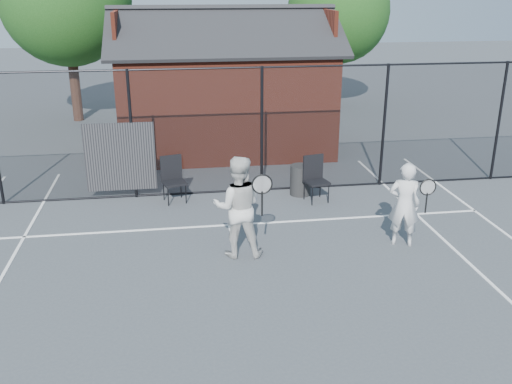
{
  "coord_description": "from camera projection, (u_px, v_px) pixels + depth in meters",
  "views": [
    {
      "loc": [
        -1.05,
        -7.91,
        4.76
      ],
      "look_at": [
        0.41,
        1.95,
        1.1
      ],
      "focal_mm": 40.0,
      "sensor_mm": 36.0,
      "label": 1
    }
  ],
  "objects": [
    {
      "name": "player_back",
      "position": [
        238.0,
        207.0,
        10.31
      ],
      "size": [
        1.07,
        0.83,
        1.9
      ],
      "color": "silver",
      "rests_on": "ground"
    },
    {
      "name": "tree_right",
      "position": [
        338.0,
        12.0,
        22.08
      ],
      "size": [
        3.97,
        3.97,
        5.7
      ],
      "color": "black",
      "rests_on": "ground"
    },
    {
      "name": "clubhouse",
      "position": [
        224.0,
        96.0,
        17.0
      ],
      "size": [
        6.5,
        4.36,
        4.19
      ],
      "color": "maroon",
      "rests_on": "ground"
    },
    {
      "name": "chair_left",
      "position": [
        174.0,
        180.0,
        13.03
      ],
      "size": [
        0.61,
        0.63,
        1.04
      ],
      "primitive_type": "cube",
      "rotation": [
        0.0,
        0.0,
        0.25
      ],
      "color": "black",
      "rests_on": "ground"
    },
    {
      "name": "chair_right",
      "position": [
        317.0,
        180.0,
        13.05
      ],
      "size": [
        0.6,
        0.62,
        1.04
      ],
      "primitive_type": "cube",
      "rotation": [
        0.0,
        0.0,
        0.23
      ],
      "color": "black",
      "rests_on": "ground"
    },
    {
      "name": "ground",
      "position": [
        249.0,
        299.0,
        9.13
      ],
      "size": [
        80.0,
        80.0,
        0.0
      ],
      "primitive_type": "plane",
      "color": "#44484E",
      "rests_on": "ground"
    },
    {
      "name": "player_front",
      "position": [
        404.0,
        204.0,
        10.78
      ],
      "size": [
        0.79,
        0.63,
        1.65
      ],
      "color": "silver",
      "rests_on": "ground"
    },
    {
      "name": "waste_bin",
      "position": [
        300.0,
        180.0,
        13.54
      ],
      "size": [
        0.54,
        0.54,
        0.72
      ],
      "primitive_type": "cylinder",
      "rotation": [
        0.0,
        0.0,
        0.1
      ],
      "color": "black",
      "rests_on": "ground"
    },
    {
      "name": "fence",
      "position": [
        206.0,
        135.0,
        13.23
      ],
      "size": [
        22.04,
        3.0,
        3.0
      ],
      "color": "black",
      "rests_on": "ground"
    },
    {
      "name": "court_lines",
      "position": [
        261.0,
        348.0,
        7.9
      ],
      "size": [
        11.02,
        18.0,
        0.01
      ],
      "color": "white",
      "rests_on": "ground"
    },
    {
      "name": "tree_left",
      "position": [
        66.0,
        1.0,
        19.6
      ],
      "size": [
        4.48,
        4.48,
        6.44
      ],
      "color": "black",
      "rests_on": "ground"
    }
  ]
}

